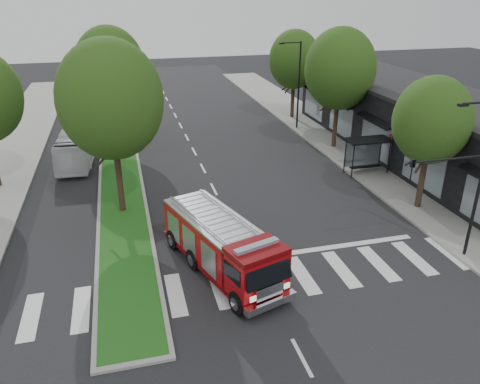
% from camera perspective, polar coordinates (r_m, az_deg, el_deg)
% --- Properties ---
extents(ground, '(140.00, 140.00, 0.00)m').
position_cam_1_polar(ground, '(24.46, 0.61, -6.94)').
color(ground, black).
rests_on(ground, ground).
extents(sidewalk_right, '(5.00, 80.00, 0.15)m').
position_cam_1_polar(sidewalk_right, '(37.36, 15.29, 3.57)').
color(sidewalk_right, gray).
rests_on(sidewalk_right, ground).
extents(median, '(3.00, 50.00, 0.15)m').
position_cam_1_polar(median, '(40.23, -14.58, 5.10)').
color(median, gray).
rests_on(median, ground).
extents(storefront_row, '(8.00, 30.00, 5.00)m').
position_cam_1_polar(storefront_row, '(39.04, 21.50, 7.36)').
color(storefront_row, black).
rests_on(storefront_row, ground).
extents(bus_shelter, '(3.20, 1.60, 2.61)m').
position_cam_1_polar(bus_shelter, '(34.60, 15.22, 5.40)').
color(bus_shelter, black).
rests_on(bus_shelter, ground).
extents(tree_right_near, '(4.40, 4.40, 8.05)m').
position_cam_1_polar(tree_right_near, '(28.89, 22.36, 8.04)').
color(tree_right_near, black).
rests_on(tree_right_near, ground).
extents(tree_right_mid, '(5.60, 5.60, 9.72)m').
position_cam_1_polar(tree_right_mid, '(38.73, 12.09, 14.44)').
color(tree_right_mid, black).
rests_on(tree_right_mid, ground).
extents(tree_right_far, '(5.00, 5.00, 8.73)m').
position_cam_1_polar(tree_right_far, '(47.88, 6.65, 15.74)').
color(tree_right_far, black).
rests_on(tree_right_far, ground).
extents(tree_median_near, '(5.80, 5.80, 10.16)m').
position_cam_1_polar(tree_median_near, '(26.87, -15.52, 10.76)').
color(tree_median_near, black).
rests_on(tree_median_near, ground).
extents(tree_median_far, '(5.60, 5.60, 9.72)m').
position_cam_1_polar(tree_median_far, '(40.70, -15.60, 14.55)').
color(tree_median_far, black).
rests_on(tree_median_far, ground).
extents(streetlight_right_near, '(4.08, 0.22, 8.00)m').
position_cam_1_polar(streetlight_right_near, '(23.92, 25.90, 2.20)').
color(streetlight_right_near, black).
rests_on(streetlight_right_near, ground).
extents(streetlight_right_far, '(2.11, 0.20, 8.00)m').
position_cam_1_polar(streetlight_right_far, '(44.01, 7.01, 13.21)').
color(streetlight_right_far, black).
rests_on(streetlight_right_far, ground).
extents(fire_engine, '(4.80, 8.49, 2.82)m').
position_cam_1_polar(fire_engine, '(22.11, -2.24, -6.51)').
color(fire_engine, '#620508').
rests_on(fire_engine, ground).
extents(city_bus, '(2.93, 9.58, 2.63)m').
position_cam_1_polar(city_bus, '(38.62, -19.10, 5.70)').
color(city_bus, white).
rests_on(city_bus, ground).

